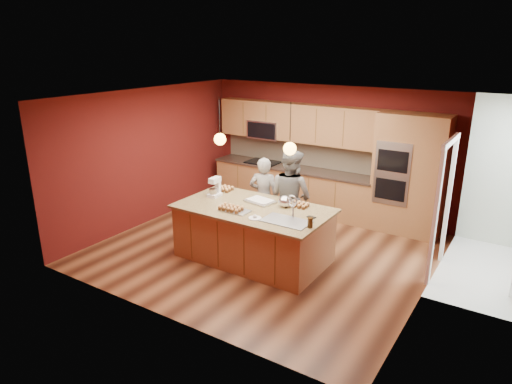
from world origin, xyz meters
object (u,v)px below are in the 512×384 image
Objects in this scene: island at (254,233)px; person_right at (291,196)px; stand_mixer at (215,188)px; mixing_bowl at (285,201)px; person_left at (264,197)px.

person_right is (0.16, 0.96, 0.40)m from island.
person_right reaches higher than stand_mixer.
person_right reaches higher than mixing_bowl.
stand_mixer is 1.33m from mixing_bowl.
person_left is (-0.41, 0.96, 0.29)m from island.
person_right is 0.71m from mixing_bowl.
island reaches higher than stand_mixer.
island reaches higher than mixing_bowl.
person_left is 6.50× the size of mixing_bowl.
person_left is at bearing 141.69° from mixing_bowl.
person_right is 5.13× the size of stand_mixer.
island is 1.66× the size of person_left.
person_right is at bearing 36.58° from stand_mixer.
stand_mixer is at bearing 42.22° from person_left.
island is 7.37× the size of stand_mixer.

